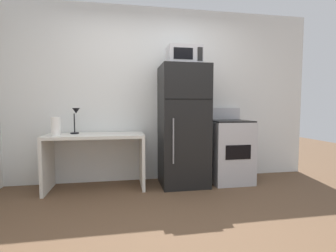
# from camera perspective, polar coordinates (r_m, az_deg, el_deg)

# --- Properties ---
(ground_plane) EXTENTS (12.00, 12.00, 0.00)m
(ground_plane) POSITION_cam_1_polar(r_m,az_deg,el_deg) (2.45, 2.45, -22.69)
(ground_plane) COLOR brown
(wall_back_white) EXTENTS (5.00, 0.10, 2.60)m
(wall_back_white) POSITION_cam_1_polar(r_m,az_deg,el_deg) (3.87, -3.09, 7.08)
(wall_back_white) COLOR silver
(wall_back_white) RESTS_ON ground
(desk) EXTENTS (1.29, 0.57, 0.75)m
(desk) POSITION_cam_1_polar(r_m,az_deg,el_deg) (3.54, -16.16, -5.28)
(desk) COLOR silver
(desk) RESTS_ON ground
(desk_lamp) EXTENTS (0.14, 0.12, 0.35)m
(desk_lamp) POSITION_cam_1_polar(r_m,az_deg,el_deg) (3.61, -20.37, 2.09)
(desk_lamp) COLOR black
(desk_lamp) RESTS_ON desk
(paper_towel_roll) EXTENTS (0.11, 0.11, 0.24)m
(paper_towel_roll) POSITION_cam_1_polar(r_m,az_deg,el_deg) (3.46, -24.29, -0.10)
(paper_towel_roll) COLOR white
(paper_towel_roll) RESTS_ON desk
(refrigerator) EXTENTS (0.65, 0.65, 1.69)m
(refrigerator) POSITION_cam_1_polar(r_m,az_deg,el_deg) (3.56, 3.49, 0.01)
(refrigerator) COLOR black
(refrigerator) RESTS_ON ground
(microwave) EXTENTS (0.46, 0.35, 0.26)m
(microwave) POSITION_cam_1_polar(r_m,az_deg,el_deg) (3.60, 3.65, 15.67)
(microwave) COLOR #B7B7BC
(microwave) RESTS_ON refrigerator
(oven_range) EXTENTS (0.58, 0.61, 1.10)m
(oven_range) POSITION_cam_1_polar(r_m,az_deg,el_deg) (3.85, 13.77, -5.47)
(oven_range) COLOR #B7B7BC
(oven_range) RESTS_ON ground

